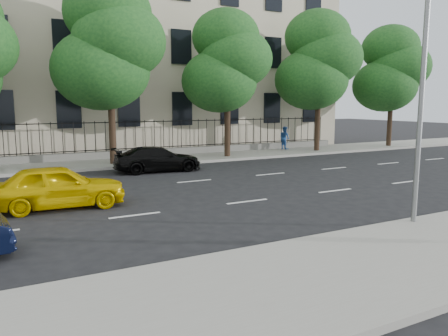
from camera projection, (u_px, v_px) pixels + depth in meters
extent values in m
plane|color=black|center=(290.00, 218.00, 12.99)|extent=(120.00, 120.00, 0.00)
cube|color=gray|center=(401.00, 258.00, 9.49)|extent=(60.00, 4.00, 0.15)
cube|color=gray|center=(145.00, 161.00, 25.21)|extent=(60.00, 4.00, 0.15)
cube|color=beige|center=(103.00, 25.00, 31.74)|extent=(34.00, 12.00, 18.00)
cube|color=slate|center=(136.00, 153.00, 26.65)|extent=(30.00, 0.50, 0.40)
cube|color=black|center=(136.00, 148.00, 26.61)|extent=(28.80, 0.05, 0.05)
cube|color=black|center=(135.00, 122.00, 26.37)|extent=(28.80, 0.05, 0.05)
cylinder|color=slate|center=(423.00, 74.00, 11.52)|extent=(0.14, 0.14, 8.00)
cylinder|color=#382619|center=(112.00, 133.00, 23.32)|extent=(0.36, 0.36, 3.32)
ellipsoid|color=#154119|center=(101.00, 70.00, 22.91)|extent=(5.13, 5.13, 4.21)
ellipsoid|color=#154119|center=(119.00, 41.00, 22.67)|extent=(4.86, 4.86, 4.00)
ellipsoid|color=#154119|center=(108.00, 13.00, 22.79)|extent=(4.59, 4.59, 3.78)
cylinder|color=#382619|center=(227.00, 131.00, 26.59)|extent=(0.36, 0.36, 3.08)
ellipsoid|color=#154119|center=(219.00, 81.00, 26.22)|extent=(4.56, 4.56, 3.74)
ellipsoid|color=#154119|center=(236.00, 59.00, 26.00)|extent=(4.32, 4.32, 3.55)
ellipsoid|color=#154119|center=(226.00, 37.00, 26.15)|extent=(4.08, 4.08, 3.36)
cylinder|color=#382619|center=(317.00, 127.00, 29.82)|extent=(0.36, 0.36, 3.22)
ellipsoid|color=#154119|center=(311.00, 80.00, 29.43)|extent=(4.94, 4.94, 4.06)
ellipsoid|color=#154119|center=(327.00, 58.00, 29.20)|extent=(4.68, 4.68, 3.85)
ellipsoid|color=#154119|center=(317.00, 37.00, 29.32)|extent=(4.42, 4.42, 3.64)
cylinder|color=#382619|center=(389.00, 126.00, 33.09)|extent=(0.36, 0.36, 3.01)
ellipsoid|color=#154119|center=(385.00, 86.00, 32.71)|extent=(4.75, 4.75, 3.90)
ellipsoid|color=#154119|center=(400.00, 67.00, 32.49)|extent=(4.50, 4.50, 3.70)
ellipsoid|color=#154119|center=(390.00, 48.00, 32.62)|extent=(4.25, 4.25, 3.50)
imported|color=#D7B100|center=(58.00, 186.00, 14.14)|extent=(4.31, 1.93, 1.44)
imported|color=black|center=(158.00, 159.00, 21.70)|extent=(4.46, 2.10, 1.26)
imported|color=navy|center=(285.00, 138.00, 30.68)|extent=(0.67, 0.83, 1.59)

